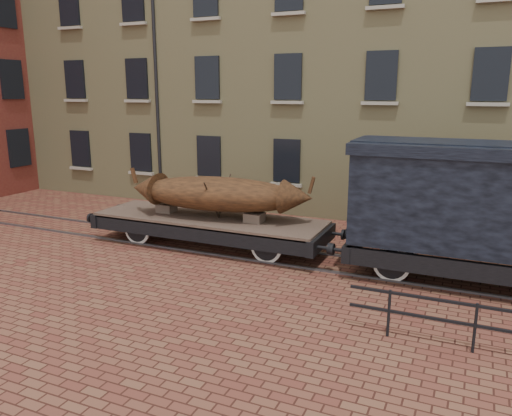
% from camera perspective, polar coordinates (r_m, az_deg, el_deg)
% --- Properties ---
extents(ground, '(90.00, 90.00, 0.00)m').
position_cam_1_polar(ground, '(14.89, 5.75, -5.94)').
color(ground, brown).
extents(warehouse_cream, '(40.00, 10.19, 14.00)m').
position_cam_1_polar(warehouse_cream, '(23.52, 21.68, 17.52)').
color(warehouse_cream, tan).
rests_on(warehouse_cream, ground).
extents(rail_track, '(30.00, 1.52, 0.06)m').
position_cam_1_polar(rail_track, '(14.88, 5.75, -5.83)').
color(rail_track, '#59595E').
rests_on(rail_track, ground).
extents(flatcar_wagon, '(8.39, 2.28, 1.27)m').
position_cam_1_polar(flatcar_wagon, '(15.92, -5.39, -1.69)').
color(flatcar_wagon, brown).
rests_on(flatcar_wagon, ground).
extents(iron_boat, '(6.03, 2.28, 1.47)m').
position_cam_1_polar(iron_boat, '(15.53, -4.34, 1.64)').
color(iron_boat, brown).
rests_on(iron_boat, flatcar_wagon).
extents(goods_van, '(7.05, 2.57, 3.65)m').
position_cam_1_polar(goods_van, '(13.64, 24.16, 1.13)').
color(goods_van, black).
rests_on(goods_van, ground).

